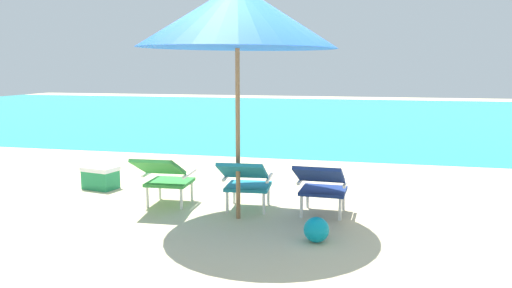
# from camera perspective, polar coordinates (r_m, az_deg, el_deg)

# --- Properties ---
(ground_plane) EXTENTS (40.00, 40.00, 0.00)m
(ground_plane) POSITION_cam_1_polar(r_m,az_deg,el_deg) (9.87, 4.74, -1.26)
(ground_plane) COLOR beige
(ocean_band) EXTENTS (40.00, 18.00, 0.01)m
(ocean_band) POSITION_cam_1_polar(r_m,az_deg,el_deg) (18.26, 8.79, 3.30)
(ocean_band) COLOR #28B2B7
(ocean_band) RESTS_ON ground_plane
(lounge_chair_left) EXTENTS (0.58, 0.90, 0.68)m
(lounge_chair_left) POSITION_cam_1_polar(r_m,az_deg,el_deg) (6.22, -10.40, -3.56)
(lounge_chair_left) COLOR #338E3D
(lounge_chair_left) RESTS_ON ground_plane
(lounge_chair_center) EXTENTS (0.60, 0.91, 0.68)m
(lounge_chair_center) POSITION_cam_1_polar(r_m,az_deg,el_deg) (5.90, -1.17, -4.08)
(lounge_chair_center) COLOR teal
(lounge_chair_center) RESTS_ON ground_plane
(lounge_chair_right) EXTENTS (0.57, 0.89, 0.68)m
(lounge_chair_right) POSITION_cam_1_polar(r_m,az_deg,el_deg) (5.74, 7.49, -4.52)
(lounge_chair_right) COLOR navy
(lounge_chair_right) RESTS_ON ground_plane
(beach_umbrella_center) EXTENTS (2.75, 2.75, 2.61)m
(beach_umbrella_center) POSITION_cam_1_polar(r_m,az_deg,el_deg) (5.56, -2.16, 14.37)
(beach_umbrella_center) COLOR olive
(beach_umbrella_center) RESTS_ON ground_plane
(beach_ball) EXTENTS (0.25, 0.25, 0.25)m
(beach_ball) POSITION_cam_1_polar(r_m,az_deg,el_deg) (5.04, 6.91, -9.69)
(beach_ball) COLOR #0A93AD
(beach_ball) RESTS_ON ground_plane
(cooler_box) EXTENTS (0.53, 0.41, 0.32)m
(cooler_box) POSITION_cam_1_polar(r_m,az_deg,el_deg) (7.45, -17.33, -3.67)
(cooler_box) COLOR #1E844C
(cooler_box) RESTS_ON ground_plane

